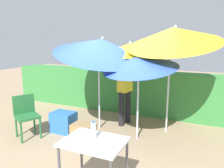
# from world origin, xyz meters

# --- Properties ---
(ground_plane) EXTENTS (24.00, 24.00, 0.00)m
(ground_plane) POSITION_xyz_m (0.00, 0.00, 0.00)
(ground_plane) COLOR #9E8466
(hedge_row) EXTENTS (8.00, 0.70, 1.18)m
(hedge_row) POSITION_xyz_m (0.00, 1.95, 0.59)
(hedge_row) COLOR #38843D
(hedge_row) RESTS_ON ground_plane
(umbrella_rainbow) EXTENTS (2.13, 2.07, 2.42)m
(umbrella_rainbow) POSITION_xyz_m (-0.33, 0.42, 1.88)
(umbrella_rainbow) COLOR silver
(umbrella_rainbow) RESTS_ON ground_plane
(umbrella_orange) EXTENTS (1.98, 1.97, 2.58)m
(umbrella_orange) POSITION_xyz_m (1.15, 0.82, 2.12)
(umbrella_orange) COLOR silver
(umbrella_orange) RESTS_ON ground_plane
(umbrella_yellow) EXTENTS (1.51, 1.51, 1.91)m
(umbrella_yellow) POSITION_xyz_m (0.64, 0.21, 1.60)
(umbrella_yellow) COLOR silver
(umbrella_yellow) RESTS_ON ground_plane
(umbrella_navy) EXTENTS (1.71, 1.71, 2.00)m
(umbrella_navy) POSITION_xyz_m (0.13, 1.05, 1.81)
(umbrella_navy) COLOR silver
(umbrella_navy) RESTS_ON ground_plane
(person_vendor) EXTENTS (0.29, 0.56, 1.88)m
(person_vendor) POSITION_xyz_m (0.07, 0.89, 0.93)
(person_vendor) COLOR black
(person_vendor) RESTS_ON ground_plane
(chair_plastic) EXTENTS (0.60, 0.60, 0.89)m
(chair_plastic) POSITION_xyz_m (-1.55, -0.65, 0.51)
(chair_plastic) COLOR #236633
(chair_plastic) RESTS_ON ground_plane
(cooler_box) EXTENTS (0.51, 0.37, 0.46)m
(cooler_box) POSITION_xyz_m (-1.00, -0.13, 0.23)
(cooler_box) COLOR #2D6BB7
(cooler_box) RESTS_ON ground_plane
(crate_cardboard) EXTENTS (0.47, 0.31, 0.35)m
(crate_cardboard) POSITION_xyz_m (-0.36, -0.33, 0.18)
(crate_cardboard) COLOR #9E7A4C
(crate_cardboard) RESTS_ON ground_plane
(folding_table) EXTENTS (0.80, 0.60, 0.74)m
(folding_table) POSITION_xyz_m (0.59, -1.59, 0.65)
(folding_table) COLOR #4C4C51
(folding_table) RESTS_ON ground_plane
(bottle_water) EXTENTS (0.07, 0.07, 0.24)m
(bottle_water) POSITION_xyz_m (0.56, -1.54, 0.85)
(bottle_water) COLOR silver
(bottle_water) RESTS_ON folding_table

